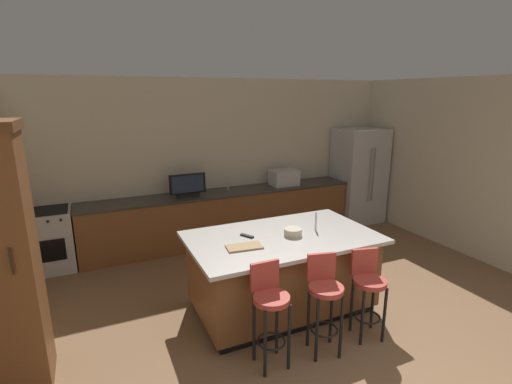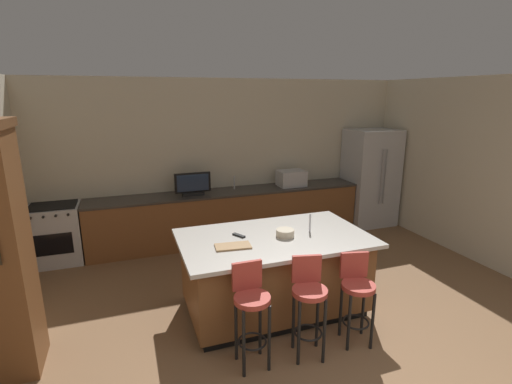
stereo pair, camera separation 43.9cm
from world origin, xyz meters
The scene contains 16 objects.
wall_back centered at (0.00, 4.85, 1.39)m, with size 6.99×0.12×2.77m, color beige.
wall_right centered at (3.30, 2.42, 1.39)m, with size 0.12×5.25×2.77m, color beige.
counter_back centered at (-0.10, 4.47, 0.45)m, with size 4.72×0.62×0.89m.
kitchen_island centered at (-0.20, 2.16, 0.47)m, with size 2.17×1.29×0.93m.
refrigerator centered at (2.73, 4.41, 0.93)m, with size 0.92×0.76×1.86m.
range_oven centered at (-2.83, 4.47, 0.45)m, with size 0.72×0.63×0.91m.
microwave centered at (1.07, 4.47, 1.03)m, with size 0.48×0.36×0.28m, color #B7BABF.
tv_monitor centered at (-0.73, 4.42, 1.06)m, with size 0.59×0.16×0.37m.
sink_faucet_back centered at (0.02, 4.57, 1.01)m, with size 0.02×0.02×0.24m, color #B2B2B7.
sink_faucet_island centered at (0.25, 2.16, 1.04)m, with size 0.02×0.02×0.22m, color #B2B2B7.
bar_stool_left centered at (-0.76, 1.35, 0.61)m, with size 0.34×0.34×1.00m.
bar_stool_center centered at (-0.19, 1.30, 0.60)m, with size 0.35×0.37×1.00m.
bar_stool_right centered at (0.37, 1.32, 0.56)m, with size 0.35×0.37×0.94m.
fruit_bowl centered at (-0.09, 2.12, 0.97)m, with size 0.21×0.21×0.08m, color beige.
tv_remote centered at (-0.59, 2.30, 0.94)m, with size 0.04×0.17×0.02m, color black.
cutting_board centered at (-0.74, 2.02, 0.94)m, with size 0.38×0.20×0.02m, color #A87F51.
Camera 2 is at (-1.75, -1.58, 2.51)m, focal length 26.32 mm.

